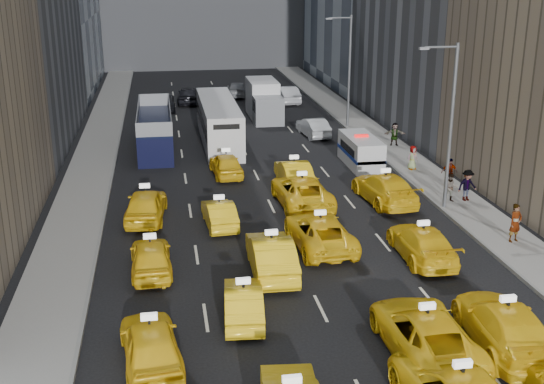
{
  "coord_description": "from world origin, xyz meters",
  "views": [
    {
      "loc": [
        -5.75,
        -21.21,
        12.8
      ],
      "look_at": [
        -0.52,
        10.56,
        2.0
      ],
      "focal_mm": 45.0,
      "sensor_mm": 36.0,
      "label": 1
    }
  ],
  "objects_px": {
    "city_bus": "(219,122)",
    "pedestrian_0": "(515,223)",
    "double_decker": "(155,128)",
    "box_truck": "(264,100)",
    "nypd_van": "(361,152)"
  },
  "relations": [
    {
      "from": "box_truck",
      "to": "city_bus",
      "type": "bearing_deg",
      "value": -113.27
    },
    {
      "from": "city_bus",
      "to": "box_truck",
      "type": "bearing_deg",
      "value": 53.01
    },
    {
      "from": "nypd_van",
      "to": "pedestrian_0",
      "type": "height_order",
      "value": "nypd_van"
    },
    {
      "from": "city_bus",
      "to": "pedestrian_0",
      "type": "xyz_separation_m",
      "value": [
        12.2,
        -22.01,
        -0.46
      ]
    },
    {
      "from": "city_bus",
      "to": "pedestrian_0",
      "type": "relative_size",
      "value": 6.54
    },
    {
      "from": "box_truck",
      "to": "pedestrian_0",
      "type": "xyz_separation_m",
      "value": [
        7.57,
        -29.88,
        -0.48
      ]
    },
    {
      "from": "double_decker",
      "to": "box_truck",
      "type": "height_order",
      "value": "box_truck"
    },
    {
      "from": "city_bus",
      "to": "box_truck",
      "type": "xyz_separation_m",
      "value": [
        4.63,
        7.87,
        0.02
      ]
    },
    {
      "from": "nypd_van",
      "to": "city_bus",
      "type": "xyz_separation_m",
      "value": [
        -8.77,
        7.76,
        0.6
      ]
    },
    {
      "from": "box_truck",
      "to": "pedestrian_0",
      "type": "distance_m",
      "value": 30.83
    },
    {
      "from": "pedestrian_0",
      "to": "box_truck",
      "type": "bearing_deg",
      "value": 86.98
    },
    {
      "from": "double_decker",
      "to": "box_truck",
      "type": "bearing_deg",
      "value": 45.25
    },
    {
      "from": "nypd_van",
      "to": "double_decker",
      "type": "xyz_separation_m",
      "value": [
        -13.49,
        6.69,
        0.55
      ]
    },
    {
      "from": "box_truck",
      "to": "pedestrian_0",
      "type": "bearing_deg",
      "value": -68.59
    },
    {
      "from": "double_decker",
      "to": "box_truck",
      "type": "distance_m",
      "value": 12.93
    }
  ]
}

